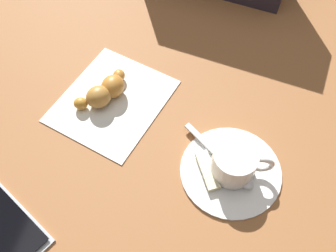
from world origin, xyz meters
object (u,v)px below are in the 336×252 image
(sugar_packet, at_px, (208,170))
(croissant, at_px, (105,91))
(saucer, at_px, (231,171))
(napkin, at_px, (112,100))
(espresso_cup, at_px, (235,162))
(cell_phone, at_px, (2,222))
(teaspoon, at_px, (229,166))

(sugar_packet, relative_size, croissant, 0.64)
(saucer, xyz_separation_m, napkin, (-0.21, 0.08, -0.00))
(espresso_cup, distance_m, croissant, 0.24)
(saucer, bearing_deg, croissant, 159.78)
(espresso_cup, xyz_separation_m, napkin, (-0.21, 0.08, -0.03))
(sugar_packet, xyz_separation_m, cell_phone, (-0.26, -0.14, -0.01))
(espresso_cup, distance_m, cell_phone, 0.33)
(sugar_packet, bearing_deg, croissant, -146.60)
(teaspoon, distance_m, cell_phone, 0.32)
(napkin, distance_m, cell_phone, 0.25)
(sugar_packet, xyz_separation_m, napkin, (-0.18, 0.09, -0.01))
(saucer, distance_m, espresso_cup, 0.03)
(napkin, relative_size, cell_phone, 1.16)
(espresso_cup, distance_m, sugar_packet, 0.04)
(espresso_cup, relative_size, teaspoon, 0.72)
(napkin, xyz_separation_m, cell_phone, (-0.08, -0.23, 0.00))
(saucer, bearing_deg, teaspoon, 143.14)
(saucer, height_order, croissant, croissant)
(sugar_packet, height_order, croissant, croissant)
(espresso_cup, xyz_separation_m, teaspoon, (-0.01, 0.00, -0.02))
(espresso_cup, relative_size, napkin, 0.48)
(saucer, distance_m, croissant, 0.24)
(croissant, bearing_deg, sugar_packet, -26.26)
(saucer, height_order, teaspoon, teaspoon)
(cell_phone, bearing_deg, espresso_cup, 27.97)
(teaspoon, xyz_separation_m, sugar_packet, (-0.03, -0.01, 0.00))
(teaspoon, bearing_deg, sugar_packet, -152.92)
(teaspoon, height_order, croissant, croissant)
(croissant, bearing_deg, napkin, -14.26)
(teaspoon, distance_m, sugar_packet, 0.03)
(saucer, relative_size, cell_phone, 0.94)
(sugar_packet, height_order, cell_phone, sugar_packet)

